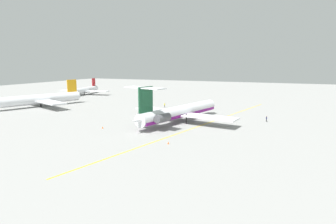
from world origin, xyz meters
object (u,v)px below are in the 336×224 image
Objects in this scene: airliner_mid_right at (83,90)px; safety_cone_nose at (168,143)px; ground_crew_near_nose at (165,105)px; ground_crew_near_tail at (267,118)px; airliner_mid_left at (38,99)px; main_jetliner at (178,112)px; safety_cone_wingtip at (103,127)px.

airliner_mid_right reaches higher than safety_cone_nose.
ground_crew_near_nose is 41.42m from ground_crew_near_tail.
ground_crew_near_tail is at bearing 113.70° from airliner_mid_left.
airliner_mid_left is (6.12, 62.39, -0.11)m from main_jetliner.
ground_crew_near_nose is (18.46, -47.25, -1.89)m from airliner_mid_left.
ground_crew_near_tail is at bearing -56.61° from safety_cone_wingtip.
ground_crew_near_tail is (-36.52, -98.21, -1.40)m from airliner_mid_right.
airliner_mid_right is 16.09× the size of ground_crew_near_tail.
airliner_mid_right is 51.97× the size of safety_cone_nose.
airliner_mid_left is 50.77m from ground_crew_near_nose.
airliner_mid_right is at bearing 42.84° from safety_cone_wingtip.
airliner_mid_right is at bearing 49.12° from safety_cone_nose.
ground_crew_near_nose is (24.58, 15.13, -1.99)m from main_jetliner.
ground_crew_near_tail is 3.23× the size of safety_cone_nose.
main_jetliner is 26.56m from ground_crew_near_tail.
airliner_mid_left is at bearing 5.34° from airliner_mid_right.
airliner_mid_left is at bearing -42.06° from ground_crew_near_tail.
main_jetliner reaches higher than ground_crew_near_tail.
safety_cone_wingtip is at bearing 32.33° from airliner_mid_right.
safety_cone_nose and safety_cone_wingtip have the same top height.
airliner_mid_left is 86.59m from ground_crew_near_tail.
ground_crew_near_tail is (11.11, -24.04, -2.01)m from main_jetliner.
safety_cone_wingtip is (6.64, 21.99, 0.00)m from safety_cone_nose.
ground_crew_near_nose is (-23.05, -59.04, -1.38)m from airliner_mid_right.
ground_crew_near_tail is at bearing 59.09° from airliner_mid_right.
airliner_mid_left is at bearing 99.67° from main_jetliner.
main_jetliner is 28.93m from ground_crew_near_nose.
safety_cone_wingtip is (-21.33, -46.49, -2.75)m from airliner_mid_left.
ground_crew_near_tail reaches higher than safety_cone_nose.
ground_crew_near_nose is at bearing 24.57° from safety_cone_nose.
safety_cone_nose is (-69.48, -80.27, -2.25)m from airliner_mid_right.
ground_crew_near_nose is 1.01× the size of ground_crew_near_tail.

